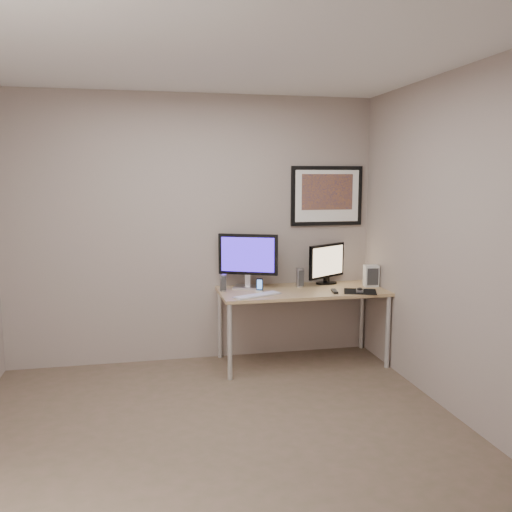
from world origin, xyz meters
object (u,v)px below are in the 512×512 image
at_px(monitor_tv, 327,263).
at_px(phone_dock, 260,285).
at_px(keyboard, 257,295).
at_px(speaker_right, 300,278).
at_px(speaker_left, 223,283).
at_px(framed_art, 327,196).
at_px(monitor_large, 248,258).
at_px(fan_unit, 371,276).
at_px(desk, 302,296).

height_order(monitor_tv, phone_dock, monitor_tv).
bearing_deg(monitor_tv, keyboard, 174.85).
distance_m(speaker_right, keyboard, 0.61).
bearing_deg(speaker_left, monitor_tv, 7.67).
xyz_separation_m(framed_art, speaker_right, (-0.33, -0.19, -0.80)).
height_order(monitor_tv, speaker_right, monitor_tv).
bearing_deg(monitor_large, fan_unit, 15.96).
xyz_separation_m(monitor_large, speaker_right, (0.51, -0.04, -0.20)).
height_order(framed_art, speaker_right, framed_art).
xyz_separation_m(monitor_tv, keyboard, (-0.81, -0.41, -0.21)).
distance_m(desk, monitor_tv, 0.49).
bearing_deg(framed_art, monitor_large, -169.66).
xyz_separation_m(desk, phone_dock, (-0.42, -0.02, 0.13)).
bearing_deg(speaker_left, phone_dock, -17.11).
relative_size(monitor_tv, speaker_left, 2.84).
height_order(framed_art, fan_unit, framed_art).
bearing_deg(desk, fan_unit, 1.29).
height_order(desk, fan_unit, fan_unit).
bearing_deg(keyboard, fan_unit, -14.49).
bearing_deg(monitor_large, speaker_left, -138.47).
bearing_deg(desk, speaker_left, 173.06).
distance_m(speaker_left, speaker_right, 0.78).
distance_m(framed_art, monitor_tv, 0.68).
bearing_deg(phone_dock, speaker_left, -173.81).
height_order(speaker_left, speaker_right, speaker_right).
distance_m(monitor_tv, fan_unit, 0.46).
distance_m(monitor_tv, speaker_left, 1.10).
relative_size(speaker_right, phone_dock, 1.42).
relative_size(phone_dock, fan_unit, 0.62).
relative_size(speaker_right, keyboard, 0.40).
distance_m(monitor_tv, keyboard, 0.93).
relative_size(monitor_large, keyboard, 1.18).
bearing_deg(phone_dock, speaker_right, 43.67).
relative_size(speaker_left, phone_dock, 1.22).
bearing_deg(speaker_left, keyboard, -45.30).
relative_size(framed_art, fan_unit, 3.52).
xyz_separation_m(monitor_large, monitor_tv, (0.82, 0.04, -0.08)).
height_order(monitor_tv, speaker_left, monitor_tv).
distance_m(phone_dock, fan_unit, 1.15).
bearing_deg(phone_dock, monitor_tv, 41.79).
bearing_deg(monitor_large, framed_art, 33.83).
height_order(framed_art, monitor_tv, framed_art).
bearing_deg(speaker_right, keyboard, -152.44).
bearing_deg(monitor_large, desk, 3.87).
bearing_deg(framed_art, monitor_tv, -102.79).
bearing_deg(keyboard, monitor_large, 67.69).
relative_size(monitor_tv, speaker_right, 2.44).
bearing_deg(monitor_large, keyboard, -64.45).
height_order(desk, monitor_tv, monitor_tv).
bearing_deg(monitor_large, monitor_tv, 26.55).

